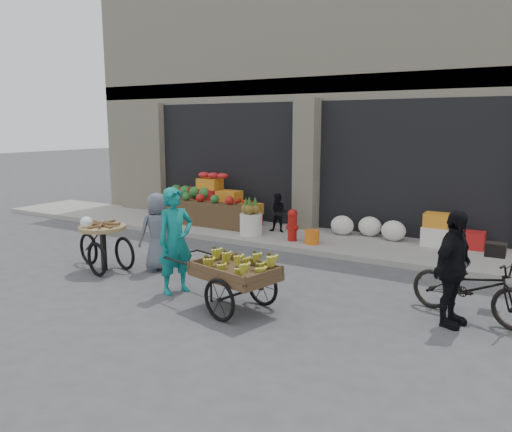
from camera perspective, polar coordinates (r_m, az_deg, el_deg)
The scene contains 15 objects.
ground at distance 8.44m, azimuth -8.97°, elevation -8.05°, with size 80.00×80.00×0.00m, color #424244.
sidewalk at distance 11.76m, azimuth 3.83°, elevation -2.38°, with size 18.00×2.20×0.12m, color gray.
building at distance 15.10m, azimuth 10.92°, elevation 12.92°, with size 14.00×6.45×7.00m.
fruit_display at distance 13.15m, azimuth -5.28°, elevation 1.68°, with size 3.10×1.12×1.24m.
pineapple_bin at distance 11.62m, azimuth -0.57°, elevation -0.95°, with size 0.52×0.52×0.50m, color silver.
fire_hydrant at distance 11.03m, azimuth 4.19°, elevation -0.88°, with size 0.22×0.22×0.71m.
orange_bucket at distance 10.82m, azimuth 6.42°, elevation -2.40°, with size 0.32×0.32×0.30m, color orange.
right_bay_goods at distance 11.36m, azimuth 17.10°, elevation -1.48°, with size 3.35×0.60×0.70m.
seated_person at distance 11.90m, azimuth 2.57°, elevation 0.36°, with size 0.45×0.35×0.93m, color black.
banana_cart at distance 7.19m, azimuth -2.67°, elevation -6.03°, with size 2.17×1.26×0.85m.
vendor_woman at distance 7.99m, azimuth -9.18°, elevation -2.81°, with size 0.62×0.40×1.69m, color #107B78.
tricycle_cart at distance 9.57m, azimuth -17.10°, elevation -2.67°, with size 1.46×1.00×0.95m.
vendor_grey at distance 9.32m, azimuth -11.12°, elevation -1.78°, with size 0.70×0.46×1.44m, color slate.
bicycle at distance 7.54m, azimuth 23.42°, elevation -7.47°, with size 0.60×1.72×0.90m, color black.
cyclist at distance 7.09m, azimuth 21.59°, elevation -5.61°, with size 0.92×0.38×1.57m, color black.
Camera 1 is at (5.15, -6.14, 2.65)m, focal length 35.00 mm.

